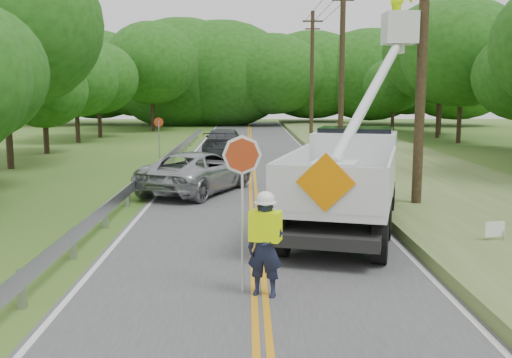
{
  "coord_description": "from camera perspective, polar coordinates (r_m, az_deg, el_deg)",
  "views": [
    {
      "loc": [
        -0.22,
        -8.7,
        3.71
      ],
      "look_at": [
        0.0,
        6.0,
        1.5
      ],
      "focal_mm": 41.09,
      "sensor_mm": 36.0,
      "label": 1
    }
  ],
  "objects": [
    {
      "name": "flagger",
      "position": [
        10.59,
        0.84,
        -5.95
      ],
      "size": [
        1.15,
        0.6,
        2.92
      ],
      "color": "#191E33",
      "rests_on": "road"
    },
    {
      "name": "bucket_truck",
      "position": [
        16.71,
        9.37,
        1.27
      ],
      "size": [
        4.59,
        7.81,
        7.19
      ],
      "color": "black",
      "rests_on": "road"
    },
    {
      "name": "road",
      "position": [
        23.0,
        -0.3,
        -0.7
      ],
      "size": [
        7.2,
        96.0,
        0.03
      ],
      "color": "#464648",
      "rests_on": "ground"
    },
    {
      "name": "utility_poles",
      "position": [
        26.29,
        10.83,
        11.81
      ],
      "size": [
        1.6,
        43.3,
        10.0
      ],
      "color": "black",
      "rests_on": "ground"
    },
    {
      "name": "suv_silver",
      "position": [
        21.63,
        -5.67,
        0.71
      ],
      "size": [
        4.49,
        5.99,
        1.51
      ],
      "primitive_type": "imported",
      "rotation": [
        0.0,
        0.0,
        2.73
      ],
      "color": "#A4A5AB",
      "rests_on": "road"
    },
    {
      "name": "ground",
      "position": [
        9.46,
        0.57,
        -14.55
      ],
      "size": [
        140.0,
        140.0,
        0.0
      ],
      "primitive_type": "plane",
      "color": "#2D611A",
      "rests_on": "ground"
    },
    {
      "name": "treeline_left",
      "position": [
        39.73,
        -16.19,
        10.98
      ],
      "size": [
        11.52,
        52.46,
        10.94
      ],
      "color": "#332319",
      "rests_on": "ground"
    },
    {
      "name": "guardrail",
      "position": [
        24.12,
        -9.92,
        0.91
      ],
      "size": [
        0.18,
        48.0,
        0.77
      ],
      "color": "#9A9CA2",
      "rests_on": "ground"
    },
    {
      "name": "yard_sign",
      "position": [
        14.64,
        22.22,
        -4.65
      ],
      "size": [
        0.5,
        0.14,
        0.74
      ],
      "color": "white",
      "rests_on": "ground"
    },
    {
      "name": "stop_sign_permanent",
      "position": [
        30.82,
        -9.43,
        4.43
      ],
      "size": [
        0.49,
        0.16,
        2.37
      ],
      "color": "#9A9CA2",
      "rests_on": "ground"
    },
    {
      "name": "treeline_horizon",
      "position": [
        65.05,
        -1.16,
        10.14
      ],
      "size": [
        55.68,
        13.63,
        12.23
      ],
      "color": "#1B4610",
      "rests_on": "ground"
    },
    {
      "name": "tall_grass_verge",
      "position": [
        24.12,
        16.82,
        -0.3
      ],
      "size": [
        7.0,
        96.0,
        0.3
      ],
      "primitive_type": "cube",
      "color": "#55642F",
      "rests_on": "ground"
    },
    {
      "name": "suv_darkgrey",
      "position": [
        33.56,
        -3.13,
        3.58
      ],
      "size": [
        2.36,
        5.47,
        1.57
      ],
      "primitive_type": "imported",
      "rotation": [
        0.0,
        0.0,
        3.11
      ],
      "color": "#383C41",
      "rests_on": "road"
    }
  ]
}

